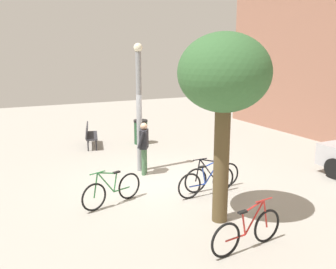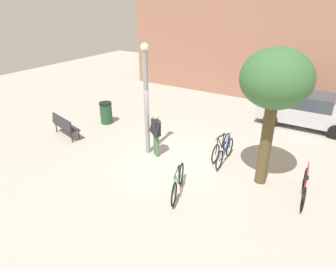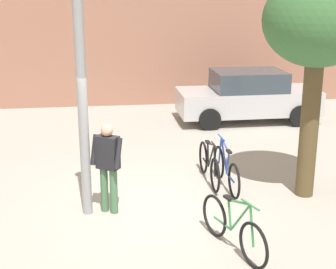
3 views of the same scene
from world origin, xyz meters
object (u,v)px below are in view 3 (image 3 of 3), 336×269
Objects in this scene: plaza_tree at (318,25)px; bicycle_green at (233,228)px; lamppost at (82,93)px; bicycle_black at (209,165)px; bicycle_blue at (226,170)px; person_by_lamppost at (108,162)px; parked_car_silver at (248,96)px.

plaza_tree is 4.03m from bicycle_green.
lamppost is 3.33m from bicycle_black.
bicycle_blue is at bearing 78.70° from bicycle_green.
bicycle_green is (-1.96, -1.96, -2.92)m from plaza_tree.
parked_car_silver is (4.29, 5.94, -0.19)m from person_by_lamppost.
person_by_lamppost is at bearing -175.50° from plaza_tree.
bicycle_blue is 0.43× the size of parked_car_silver.
parked_car_silver reaches higher than bicycle_blue.
lamppost reaches higher than person_by_lamppost.
parked_car_silver is at bearing 85.54° from plaza_tree.
person_by_lamppost reaches higher than bicycle_blue.
bicycle_black is 0.43× the size of parked_car_silver.
bicycle_green is at bearing -107.56° from parked_car_silver.
plaza_tree is 2.46× the size of bicycle_green.
person_by_lamppost is 0.40× the size of parked_car_silver.
plaza_tree is (4.25, 0.29, 1.08)m from lamppost.
parked_car_silver is (1.90, 5.08, 0.39)m from bicycle_blue.
bicycle_blue is at bearing -110.52° from parked_car_silver.
bicycle_green is (1.89, -1.66, -0.58)m from person_by_lamppost.
lamppost is 4.39m from plaza_tree.
lamppost is 3.38m from bicycle_green.
bicycle_black is (-0.28, 0.34, 0.00)m from bicycle_blue.
bicycle_green and bicycle_black have the same top height.
bicycle_black is at bearing 29.74° from person_by_lamppost.
bicycle_green is (2.28, -1.67, -1.85)m from lamppost.
plaza_tree reaches higher than bicycle_blue.
bicycle_black is at bearing -114.75° from parked_car_silver.
lamppost is 1.33m from person_by_lamppost.
bicycle_blue is at bearing 16.94° from lamppost.
plaza_tree is 3.31m from bicycle_blue.
parked_car_silver is (0.44, 5.63, -2.53)m from plaza_tree.
plaza_tree reaches higher than lamppost.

